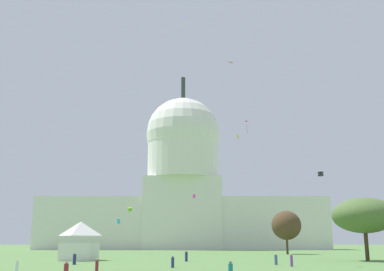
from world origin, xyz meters
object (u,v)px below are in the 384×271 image
tree_east_mid (286,225)px  kite_green_low (275,226)px  person_denim_mid_right (276,260)px  kite_magenta_low (194,196)px  kite_pink_mid (233,64)px  person_navy_lawn_far_left (75,259)px  person_maroon_mid_left (97,268)px  person_navy_near_tent (186,257)px  person_white_front_center (17,267)px  event_tent (80,241)px  person_navy_back_right (173,262)px  kite_red_high (246,124)px  kite_yellow_high (223,87)px  kite_cyan_low (119,221)px  kite_black_low (321,174)px  kite_lime_low (130,210)px  kite_gold_mid (238,137)px  person_maroon_back_center (66,270)px  capitol_building (183,187)px  kite_white_high (181,25)px  person_purple_front_right (292,261)px

tree_east_mid → kite_green_low: 30.28m
person_denim_mid_right → kite_magenta_low: kite_magenta_low is taller
kite_pink_mid → kite_green_low: bearing=32.4°
person_navy_lawn_far_left → person_maroon_mid_left: bearing=-109.5°
person_navy_near_tent → person_white_front_center: bearing=97.3°
event_tent → person_navy_near_tent: event_tent is taller
person_navy_back_right → kite_red_high: (22.24, 94.47, 42.83)m
kite_yellow_high → kite_cyan_low: (-32.37, -1.56, -43.52)m
kite_yellow_high → kite_cyan_low: bearing=-47.8°
person_navy_lawn_far_left → kite_black_low: size_ratio=1.52×
kite_lime_low → kite_magenta_low: size_ratio=4.20×
kite_pink_mid → kite_green_low: (21.10, 82.67, -23.07)m
kite_gold_mid → kite_green_low: kite_gold_mid is taller
person_navy_near_tent → kite_yellow_high: size_ratio=1.68×
person_maroon_mid_left → kite_pink_mid: (16.11, 22.25, 30.23)m
person_navy_lawn_far_left → kite_pink_mid: (23.58, 0.37, 30.25)m
person_navy_near_tent → kite_magenta_low: bearing=-55.1°
event_tent → kite_red_high: size_ratio=1.84×
person_denim_mid_right → kite_cyan_low: (-33.74, 73.28, 8.40)m
kite_pink_mid → person_maroon_mid_left: bearing=-169.2°
person_navy_back_right → person_navy_lawn_far_left: 16.32m
person_maroon_back_center → kite_black_low: kite_black_low is taller
person_navy_lawn_far_left → kite_lime_low: (0.42, 58.58, 10.96)m
person_navy_back_right → capitol_building: bearing=-174.3°
person_navy_back_right → kite_black_low: kite_black_low is taller
event_tent → kite_white_high: 64.12m
event_tent → kite_white_high: size_ratio=5.49×
kite_lime_low → person_navy_back_right: bearing=-69.9°
kite_yellow_high → kite_red_high: bearing=-176.0°
kite_cyan_low → person_maroon_mid_left: bearing=-68.7°
kite_white_high → person_navy_near_tent: bearing=8.5°
event_tent → kite_green_low: (47.45, 68.22, 4.56)m
person_white_front_center → person_denim_mid_right: person_denim_mid_right is taller
person_navy_near_tent → person_maroon_back_center: size_ratio=1.19×
event_tent → person_purple_front_right: event_tent is taller
kite_magenta_low → kite_cyan_low: bearing=176.7°
person_denim_mid_right → person_maroon_mid_left: person_maroon_mid_left is taller
person_navy_near_tent → person_navy_back_right: 18.11m
event_tent → person_maroon_mid_left: 38.19m
event_tent → kite_magenta_low: bearing=51.3°
kite_cyan_low → kite_green_low: bearing=25.9°
event_tent → person_navy_near_tent: size_ratio=4.21×
person_navy_lawn_far_left → kite_lime_low: size_ratio=0.45×
kite_black_low → person_navy_lawn_far_left: bearing=-19.2°
event_tent → kite_black_low: 47.04m
person_white_front_center → person_maroon_mid_left: bearing=114.8°
capitol_building → event_tent: bearing=-99.3°
person_denim_mid_right → kite_gold_mid: kite_gold_mid is taller
person_navy_back_right → kite_yellow_high: 97.82m
person_white_front_center → person_maroon_mid_left: 9.54m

